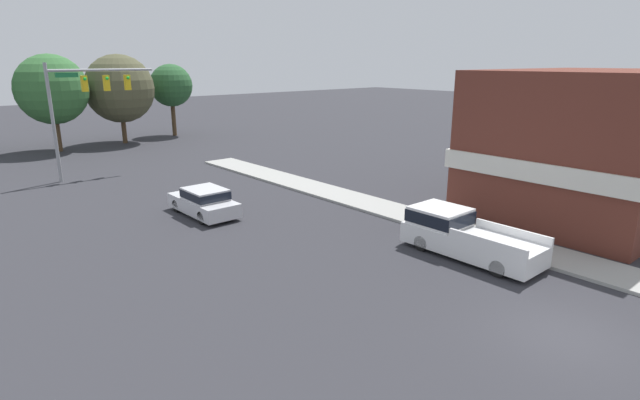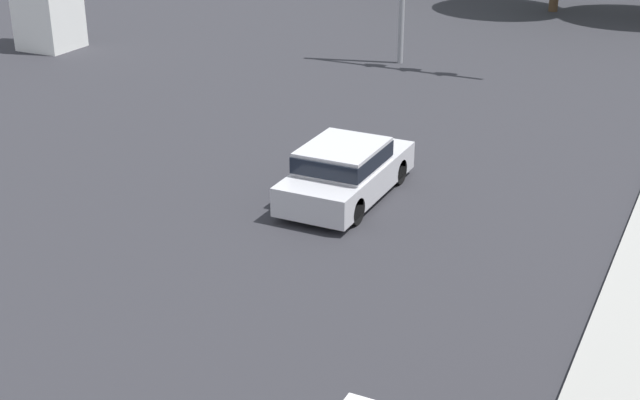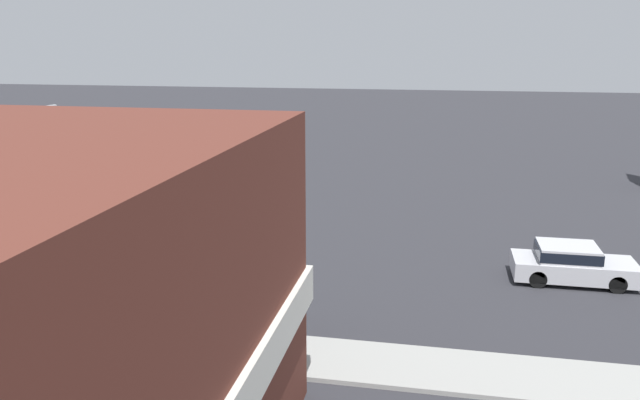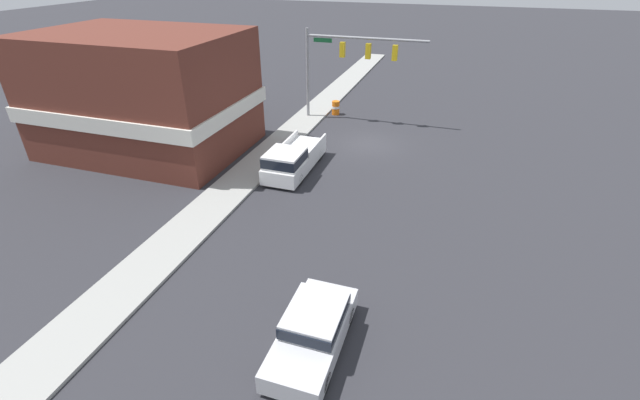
% 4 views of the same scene
% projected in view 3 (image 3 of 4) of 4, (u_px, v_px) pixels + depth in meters
% --- Properties ---
extents(ground_plane, '(200.00, 200.00, 0.00)m').
position_uv_depth(ground_plane, '(118.00, 270.00, 25.23)').
color(ground_plane, '#2D2D33').
extents(sidewalk_curb, '(2.40, 60.00, 0.14)m').
position_uv_depth(sidewalk_curb, '(29.00, 330.00, 19.79)').
color(sidewalk_curb, '#9E9E99').
rests_on(sidewalk_curb, ground).
extents(car_lead, '(1.91, 4.51, 1.47)m').
position_uv_depth(car_lead, '(571.00, 263.00, 23.82)').
color(car_lead, black).
rests_on(car_lead, ground).
extents(pickup_truck_parked, '(2.06, 5.76, 1.78)m').
position_uv_depth(pickup_truck_parked, '(227.00, 291.00, 20.83)').
color(pickup_truck_parked, black).
rests_on(pickup_truck_parked, ground).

